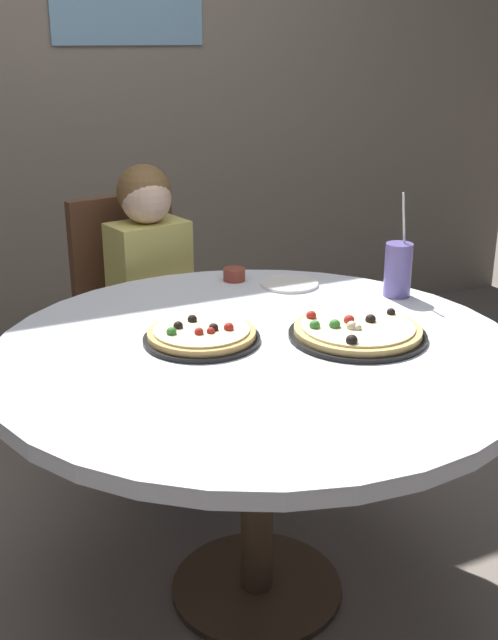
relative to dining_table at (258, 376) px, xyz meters
The scene contains 10 objects.
ground_plane 0.66m from the dining_table, ahead, with size 8.00×8.00×0.00m, color slate.
wall_with_window 2.11m from the dining_table, 89.95° to the left, with size 5.20×0.14×2.90m.
dining_table is the anchor object (origin of this frame).
chair_wooden 0.95m from the dining_table, 90.99° to the left, with size 0.47×0.47×0.95m.
diner_child 0.78m from the dining_table, 88.99° to the left, with size 0.32×0.43×1.08m.
pizza_veggie 0.18m from the dining_table, 144.20° to the left, with size 0.30×0.30×0.05m.
pizza_cheese 0.28m from the dining_table, 14.44° to the right, with size 0.36×0.36×0.05m.
soda_cup 0.60m from the dining_table, 17.27° to the left, with size 0.08×0.08×0.31m.
sauce_bowl 0.56m from the dining_table, 71.32° to the left, with size 0.07×0.07×0.04m, color brown.
plate_small 0.51m from the dining_table, 52.29° to the left, with size 0.18×0.18×0.01m, color white.
Camera 1 is at (-0.80, -1.60, 1.48)m, focal length 43.27 mm.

